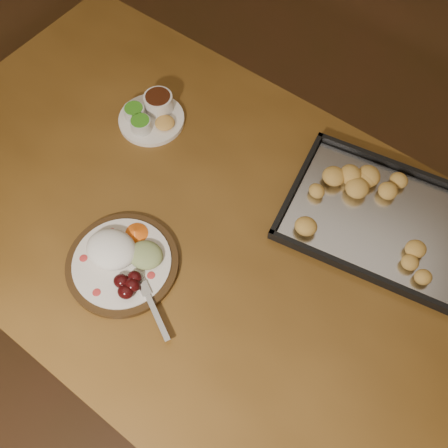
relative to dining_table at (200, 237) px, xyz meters
The scene contains 5 objects.
ground 0.73m from the dining_table, 137.44° to the left, with size 4.00×4.00×0.00m, color #55301D.
dining_table is the anchor object (origin of this frame).
dinner_plate 0.23m from the dining_table, 119.31° to the right, with size 0.30×0.25×0.06m.
condiment_saucer 0.34m from the dining_table, 138.98° to the left, with size 0.17×0.17×0.06m.
baking_tray 0.43m from the dining_table, 24.55° to the left, with size 0.43×0.32×0.04m.
Camera 1 is at (0.54, -0.70, 1.75)m, focal length 40.00 mm.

